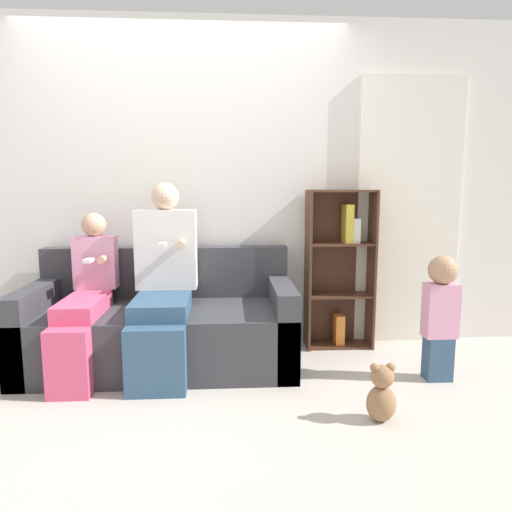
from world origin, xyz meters
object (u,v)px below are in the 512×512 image
(adult_seated, at_px, (163,276))
(bookshelf, at_px, (340,266))
(couch, at_px, (162,327))
(teddy_bear, at_px, (382,394))
(toddler_standing, at_px, (441,312))
(child_seated, at_px, (85,295))

(adult_seated, xyz_separation_m, bookshelf, (1.34, 0.41, -0.01))
(couch, bearing_deg, teddy_bear, -35.07)
(couch, bearing_deg, bookshelf, 13.70)
(toddler_standing, bearing_deg, teddy_bear, -136.79)
(bookshelf, bearing_deg, toddler_standing, -55.72)
(child_seated, bearing_deg, toddler_standing, -6.30)
(couch, bearing_deg, toddler_standing, -11.81)
(adult_seated, distance_m, child_seated, 0.53)
(teddy_bear, bearing_deg, couch, 144.93)
(couch, height_order, teddy_bear, couch)
(couch, xyz_separation_m, teddy_bear, (1.30, -0.91, -0.12))
(adult_seated, height_order, toddler_standing, adult_seated)
(adult_seated, distance_m, bookshelf, 1.40)
(adult_seated, distance_m, teddy_bear, 1.60)
(toddler_standing, height_order, bookshelf, bookshelf)
(child_seated, relative_size, bookshelf, 0.87)
(toddler_standing, distance_m, teddy_bear, 0.82)
(toddler_standing, relative_size, teddy_bear, 2.52)
(bookshelf, bearing_deg, child_seated, -166.01)
(child_seated, xyz_separation_m, toddler_standing, (2.35, -0.26, -0.08))
(child_seated, bearing_deg, bookshelf, 13.99)
(couch, xyz_separation_m, adult_seated, (0.03, -0.07, 0.39))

